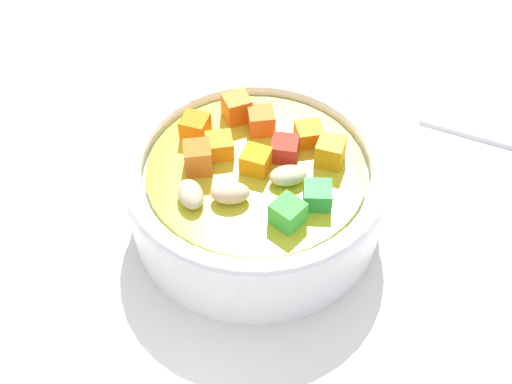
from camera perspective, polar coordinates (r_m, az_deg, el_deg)
The scene contains 3 objects.
ground_plane at distance 46.60cm, azimuth 0.00°, elevation -3.14°, with size 140.00×140.00×2.00cm, color silver.
soup_bowl_main at distance 43.43cm, azimuth -0.00°, elevation 0.30°, with size 17.17×17.17×7.04cm.
spoon at distance 54.01cm, azimuth 15.27°, elevation 5.87°, with size 4.08×24.07×0.91cm.
Camera 1 is at (-25.14, -14.55, 35.43)cm, focal length 46.25 mm.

